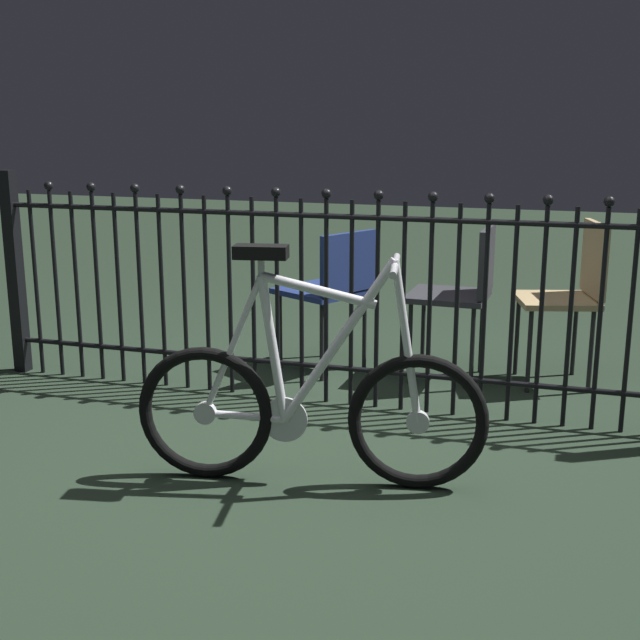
# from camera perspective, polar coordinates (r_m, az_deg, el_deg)

# --- Properties ---
(ground_plane) EXTENTS (20.00, 20.00, 0.00)m
(ground_plane) POSITION_cam_1_polar(r_m,az_deg,el_deg) (3.60, -2.43, -9.24)
(ground_plane) COLOR #213022
(iron_fence) EXTENTS (3.71, 0.07, 1.11)m
(iron_fence) POSITION_cam_1_polar(r_m,az_deg,el_deg) (4.11, 0.22, 1.88)
(iron_fence) COLOR black
(iron_fence) RESTS_ON ground
(bicycle) EXTENTS (1.35, 0.40, 0.93)m
(bicycle) POSITION_cam_1_polar(r_m,az_deg,el_deg) (3.25, -0.72, -5.69)
(bicycle) COLOR black
(bicycle) RESTS_ON ground
(chair_tan) EXTENTS (0.49, 0.48, 0.86)m
(chair_tan) POSITION_cam_1_polar(r_m,az_deg,el_deg) (4.60, 16.63, 2.13)
(chair_tan) COLOR black
(chair_tan) RESTS_ON ground
(chair_navy) EXTENTS (0.57, 0.57, 0.79)m
(chair_navy) POSITION_cam_1_polar(r_m,az_deg,el_deg) (4.63, 0.81, 2.41)
(chair_navy) COLOR black
(chair_navy) RESTS_ON ground
(chair_charcoal) EXTENTS (0.43, 0.42, 0.83)m
(chair_charcoal) POSITION_cam_1_polar(r_m,az_deg,el_deg) (4.54, 9.63, 2.25)
(chair_charcoal) COLOR black
(chair_charcoal) RESTS_ON ground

